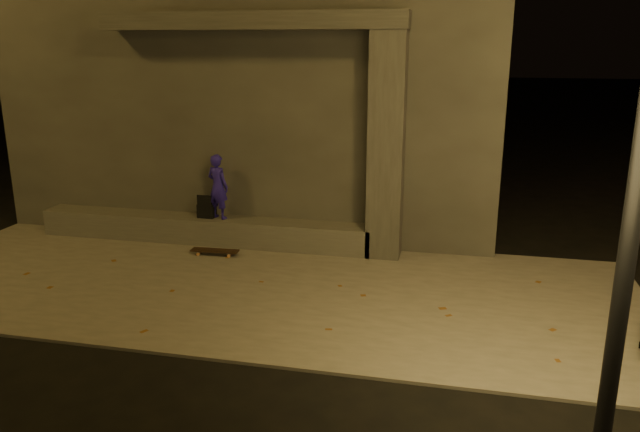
% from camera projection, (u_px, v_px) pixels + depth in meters
% --- Properties ---
extents(ground, '(120.00, 120.00, 0.00)m').
position_uv_depth(ground, '(197.00, 351.00, 7.24)').
color(ground, black).
rests_on(ground, ground).
extents(sidewalk, '(11.00, 4.40, 0.04)m').
position_uv_depth(sidewalk, '(253.00, 286.00, 9.11)').
color(sidewalk, '#635D57').
rests_on(sidewalk, ground).
extents(building, '(9.00, 5.10, 5.22)m').
position_uv_depth(building, '(273.00, 84.00, 12.84)').
color(building, '#383633').
rests_on(building, ground).
extents(ledge, '(6.00, 0.55, 0.45)m').
position_uv_depth(ledge, '(203.00, 229.00, 11.01)').
color(ledge, '#4E4C47').
rests_on(ledge, sidewalk).
extents(column, '(0.55, 0.55, 3.60)m').
position_uv_depth(column, '(387.00, 147.00, 9.90)').
color(column, '#383633').
rests_on(column, sidewalk).
extents(canopy, '(5.00, 0.70, 0.28)m').
position_uv_depth(canopy, '(252.00, 21.00, 9.89)').
color(canopy, '#383633').
rests_on(canopy, column).
extents(skateboarder, '(0.48, 0.39, 1.13)m').
position_uv_depth(skateboarder, '(218.00, 187.00, 10.73)').
color(skateboarder, '#221795').
rests_on(skateboarder, ledge).
extents(backpack, '(0.30, 0.20, 0.42)m').
position_uv_depth(backpack, '(207.00, 209.00, 10.89)').
color(backpack, black).
rests_on(backpack, ledge).
extents(skateboard, '(0.81, 0.25, 0.09)m').
position_uv_depth(skateboard, '(215.00, 251.00, 10.34)').
color(skateboard, black).
rests_on(skateboard, sidewalk).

